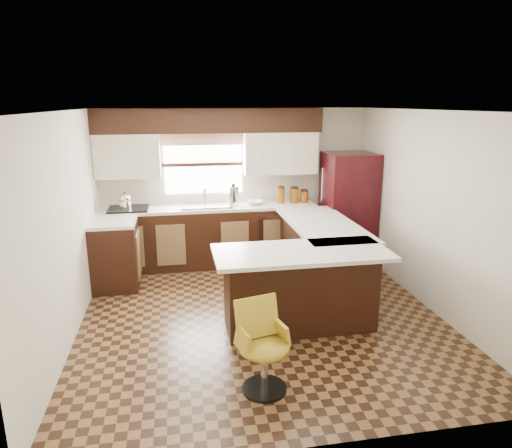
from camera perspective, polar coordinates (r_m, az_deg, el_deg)
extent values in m
plane|color=#49301A|center=(5.61, 0.64, -11.33)|extent=(4.40, 4.40, 0.00)
plane|color=silver|center=(5.03, 0.72, 13.99)|extent=(4.40, 4.40, 0.00)
plane|color=beige|center=(7.31, -2.58, 4.85)|extent=(4.40, 0.00, 4.40)
plane|color=beige|center=(3.17, 8.27, -9.17)|extent=(4.40, 0.00, 4.40)
plane|color=beige|center=(5.23, -22.55, -0.44)|extent=(0.00, 4.40, 4.40)
plane|color=beige|center=(5.94, 20.98, 1.47)|extent=(0.00, 4.40, 4.40)
cube|color=black|center=(7.15, -5.77, -1.63)|extent=(3.30, 0.60, 0.90)
cube|color=black|center=(6.57, -17.14, -3.76)|extent=(0.60, 0.70, 0.90)
cube|color=silver|center=(7.03, -5.87, 2.06)|extent=(3.30, 0.60, 0.04)
cube|color=silver|center=(6.44, -17.46, 0.22)|extent=(0.60, 0.70, 0.04)
cube|color=black|center=(6.99, -5.82, 12.74)|extent=(3.40, 0.35, 0.36)
cube|color=beige|center=(7.04, -15.76, 8.18)|extent=(0.94, 0.35, 0.64)
cube|color=beige|center=(7.19, 3.00, 8.86)|extent=(1.14, 0.35, 0.64)
cube|color=white|center=(7.19, -6.58, 7.42)|extent=(1.20, 0.02, 0.90)
cube|color=#D19B93|center=(7.11, -6.65, 10.49)|extent=(1.30, 0.06, 0.18)
cube|color=#B2B2B7|center=(7.00, -6.27, 2.31)|extent=(0.75, 0.45, 0.03)
cube|color=black|center=(7.03, 2.58, -2.03)|extent=(0.58, 0.03, 0.78)
cube|color=black|center=(7.02, -15.67, 1.85)|extent=(0.58, 0.50, 0.02)
cube|color=black|center=(6.21, 7.77, -4.31)|extent=(0.60, 1.95, 0.90)
cube|color=black|center=(5.19, 5.49, -8.19)|extent=(1.65, 0.60, 0.90)
cube|color=silver|center=(6.08, 8.37, -0.08)|extent=(0.84, 1.95, 0.04)
cube|color=silver|center=(4.94, 5.69, -3.57)|extent=(1.89, 0.84, 0.04)
cube|color=black|center=(7.31, 11.40, 1.92)|extent=(0.75, 0.72, 1.74)
cylinder|color=silver|center=(7.03, -2.83, 3.57)|extent=(0.15, 0.15, 0.30)
imported|color=white|center=(7.10, -0.20, 2.72)|extent=(0.27, 0.27, 0.06)
cylinder|color=brown|center=(7.19, 3.09, 3.57)|extent=(0.13, 0.13, 0.24)
cylinder|color=brown|center=(7.24, 4.80, 3.56)|extent=(0.14, 0.14, 0.22)
cylinder|color=brown|center=(7.29, 6.01, 3.41)|extent=(0.14, 0.14, 0.17)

